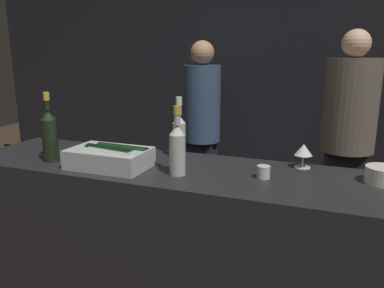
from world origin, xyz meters
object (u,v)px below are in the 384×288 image
Objects in this scene: person_in_hoodie at (202,122)px; champagne_bottle at (50,134)px; ice_bin_with_bottles at (111,157)px; person_blond_tee at (348,130)px; candle_votive at (264,172)px; wine_glass at (304,151)px; rose_wine_bottle at (177,147)px; bowl_white at (383,175)px; white_wine_bottle at (179,133)px.

champagne_bottle is at bearing 96.52° from person_in_hoodie.
person_blond_tee is (1.13, 1.56, -0.08)m from ice_bin_with_bottles.
champagne_bottle is at bearing -177.59° from ice_bin_with_bottles.
champagne_bottle is (-1.10, -0.12, 0.12)m from candle_votive.
person_in_hoodie reaches higher than wine_glass.
wine_glass is 0.63m from rose_wine_bottle.
bowl_white is at bearing -17.92° from wine_glass.
rose_wine_bottle is 0.72m from champagne_bottle.
person_blond_tee reaches higher than person_in_hoodie.
white_wine_bottle is at bearing 175.46° from bowl_white.
white_wine_bottle reaches higher than bowl_white.
candle_votive is 0.55m from white_wine_bottle.
wine_glass is 0.07× the size of person_blond_tee.
ice_bin_with_bottles is at bearing -159.52° from wine_glass.
candle_votive is (-0.50, -0.12, -0.01)m from bowl_white.
white_wine_bottle is (-1.00, 0.08, 0.09)m from bowl_white.
candle_votive is 0.04× the size of person_in_hoodie.
rose_wine_bottle is 0.19× the size of person_blond_tee.
person_in_hoodie is at bearing 118.80° from candle_votive.
champagne_bottle reaches higher than candle_votive.
white_wine_bottle is 0.20× the size of person_blond_tee.
ice_bin_with_bottles is 1.08× the size of champagne_bottle.
champagne_bottle is 1.68m from person_in_hoodie.
person_blond_tee is at bearing -167.42° from person_in_hoodie.
bowl_white is 1.35m from person_blond_tee.
white_wine_bottle reaches higher than wine_glass.
white_wine_bottle is at bearing 51.06° from ice_bin_with_bottles.
rose_wine_bottle is 1.69m from person_in_hoodie.
bowl_white is at bearing 13.38° from rose_wine_bottle.
ice_bin_with_bottles is 6.53× the size of candle_votive.
champagne_bottle is (-1.60, -0.24, 0.11)m from bowl_white.
person_blond_tee reaches higher than white_wine_bottle.
ice_bin_with_bottles is at bearing 37.83° from person_blond_tee.
rose_wine_bottle reaches higher than ice_bin_with_bottles.
ice_bin_with_bottles is 3.24× the size of wine_glass.
person_blond_tee reaches higher than candle_votive.
ice_bin_with_bottles is at bearing -172.13° from candle_votive.
champagne_bottle is (-0.60, -0.32, 0.01)m from white_wine_bottle.
wine_glass is 0.37× the size of rose_wine_bottle.
champagne_bottle is at bearing 30.40° from person_blond_tee.
person_in_hoodie is 1.23m from person_blond_tee.
rose_wine_bottle reaches higher than bowl_white.
person_in_hoodie is (-0.84, 1.53, -0.07)m from candle_votive.
person_in_hoodie reaches higher than candle_votive.
white_wine_bottle reaches higher than rose_wine_bottle.
person_blond_tee reaches higher than wine_glass.
rose_wine_bottle is (0.11, -0.29, -0.00)m from white_wine_bottle.
candle_votive is 0.18× the size of white_wine_bottle.
ice_bin_with_bottles is 1.19× the size of white_wine_bottle.
wine_glass is 0.66m from white_wine_bottle.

